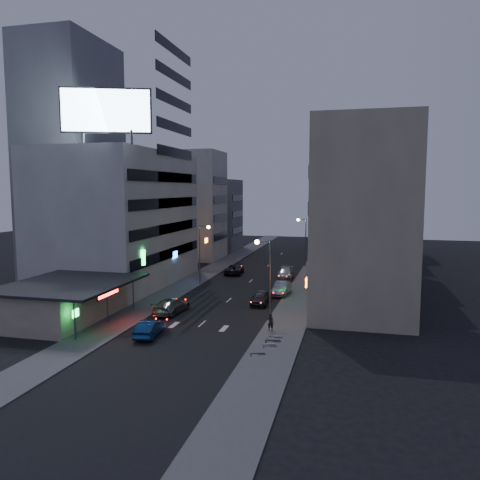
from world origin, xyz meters
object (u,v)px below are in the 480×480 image
(person, at_px, (271,322))
(scooter_silver_b, at_px, (282,330))
(parked_car_right_mid, at_px, (282,289))
(parked_car_right_near, at_px, (261,297))
(scooter_blue, at_px, (277,339))
(scooter_black_a, at_px, (265,346))
(scooter_black_b, at_px, (281,333))
(parked_car_left, at_px, (234,269))
(road_car_blue, at_px, (150,328))
(road_car_silver, at_px, (171,306))
(parked_car_right_far, at_px, (285,274))
(scooter_silver_a, at_px, (275,338))

(person, xyz_separation_m, scooter_silver_b, (1.24, -1.33, -0.20))
(scooter_silver_b, bearing_deg, parked_car_right_mid, -3.52)
(parked_car_right_near, bearing_deg, scooter_blue, -72.33)
(scooter_black_a, height_order, scooter_black_b, scooter_black_b)
(parked_car_right_near, height_order, parked_car_left, parked_car_right_near)
(road_car_blue, relative_size, scooter_black_b, 2.24)
(person, xyz_separation_m, scooter_blue, (1.19, -3.83, -0.28))
(parked_car_right_near, distance_m, parked_car_right_mid, 5.52)
(scooter_black_a, bearing_deg, scooter_silver_b, -24.61)
(parked_car_left, distance_m, scooter_blue, 33.78)
(scooter_black_a, bearing_deg, parked_car_right_mid, -11.37)
(parked_car_right_mid, distance_m, scooter_silver_b, 16.82)
(parked_car_left, bearing_deg, road_car_silver, 83.53)
(parked_car_right_far, xyz_separation_m, scooter_black_b, (3.68, -28.33, -0.02))
(parked_car_right_near, relative_size, parked_car_right_far, 0.88)
(road_car_blue, distance_m, road_car_silver, 7.87)
(parked_car_right_far, bearing_deg, scooter_black_a, -88.65)
(parked_car_left, bearing_deg, parked_car_right_far, 162.09)
(parked_car_right_mid, distance_m, road_car_silver, 15.05)
(parked_car_right_far, bearing_deg, parked_car_right_near, -95.87)
(parked_car_right_mid, distance_m, scooter_black_a, 21.21)
(parked_car_right_near, relative_size, road_car_blue, 1.01)
(person, bearing_deg, scooter_black_b, 121.52)
(parked_car_left, relative_size, scooter_silver_b, 2.69)
(scooter_silver_b, bearing_deg, road_car_blue, 89.69)
(parked_car_right_near, height_order, parked_car_right_mid, parked_car_right_mid)
(road_car_blue, distance_m, scooter_blue, 11.42)
(scooter_blue, bearing_deg, parked_car_right_mid, -7.22)
(parked_car_right_near, relative_size, scooter_black_b, 2.27)
(road_car_silver, xyz_separation_m, scooter_black_a, (11.93, -9.87, -0.12))
(parked_car_right_far, relative_size, road_car_blue, 1.16)
(road_car_blue, relative_size, person, 2.82)
(parked_car_right_mid, bearing_deg, scooter_silver_a, -80.58)
(parked_car_right_near, xyz_separation_m, road_car_blue, (-7.33, -13.76, -0.04))
(scooter_black_a, bearing_deg, parked_car_right_far, -11.21)
(parked_car_left, bearing_deg, scooter_black_b, 106.75)
(parked_car_right_far, relative_size, scooter_silver_a, 3.24)
(scooter_black_b, bearing_deg, parked_car_left, 7.67)
(parked_car_left, bearing_deg, parked_car_right_near, 108.66)
(parked_car_right_near, bearing_deg, road_car_silver, -143.52)
(parked_car_right_mid, xyz_separation_m, person, (1.33, -15.29, 0.13))
(scooter_silver_b, bearing_deg, scooter_black_b, 170.67)
(parked_car_left, height_order, road_car_blue, road_car_blue)
(scooter_blue, bearing_deg, road_car_blue, 74.92)
(scooter_black_b, bearing_deg, parked_car_right_far, -6.37)
(scooter_black_b, bearing_deg, parked_car_right_mid, -5.35)
(scooter_silver_b, bearing_deg, scooter_silver_a, 160.71)
(scooter_black_a, height_order, scooter_blue, scooter_black_a)
(scooter_blue, bearing_deg, parked_car_right_far, -7.86)
(parked_car_left, height_order, parked_car_right_far, parked_car_right_far)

